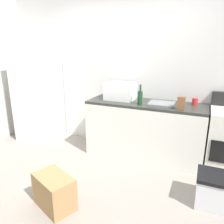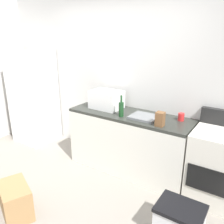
# 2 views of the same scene
# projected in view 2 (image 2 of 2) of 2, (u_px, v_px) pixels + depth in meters

# --- Properties ---
(ground_plane) EXTENTS (6.00, 6.00, 0.00)m
(ground_plane) POSITION_uv_depth(u_px,v_px,m) (58.00, 206.00, 2.83)
(ground_plane) COLOR gray
(wall_back) EXTENTS (5.00, 0.10, 2.60)m
(wall_back) POSITION_uv_depth(u_px,v_px,m) (125.00, 80.00, 3.63)
(wall_back) COLOR silver
(wall_back) RESTS_ON ground_plane
(kitchen_counter) EXTENTS (1.80, 0.60, 0.90)m
(kitchen_counter) POSITION_uv_depth(u_px,v_px,m) (129.00, 142.00, 3.47)
(kitchen_counter) COLOR silver
(kitchen_counter) RESTS_ON ground_plane
(refrigerator) EXTENTS (0.68, 0.66, 1.71)m
(refrigerator) POSITION_uv_depth(u_px,v_px,m) (34.00, 97.00, 4.38)
(refrigerator) COLOR white
(refrigerator) RESTS_ON ground_plane
(stove_oven) EXTENTS (0.60, 0.61, 1.10)m
(stove_oven) POSITION_uv_depth(u_px,v_px,m) (216.00, 165.00, 2.83)
(stove_oven) COLOR silver
(stove_oven) RESTS_ON ground_plane
(microwave) EXTENTS (0.46, 0.34, 0.27)m
(microwave) POSITION_uv_depth(u_px,v_px,m) (106.00, 100.00, 3.55)
(microwave) COLOR white
(microwave) RESTS_ON kitchen_counter
(sink_basin) EXTENTS (0.36, 0.32, 0.03)m
(sink_basin) POSITION_uv_depth(u_px,v_px,m) (144.00, 117.00, 3.16)
(sink_basin) COLOR slate
(sink_basin) RESTS_ON kitchen_counter
(wine_bottle) EXTENTS (0.07, 0.07, 0.30)m
(wine_bottle) POSITION_uv_depth(u_px,v_px,m) (121.00, 109.00, 3.20)
(wine_bottle) COLOR #193F1E
(wine_bottle) RESTS_ON kitchen_counter
(coffee_mug) EXTENTS (0.08, 0.08, 0.10)m
(coffee_mug) POSITION_uv_depth(u_px,v_px,m) (181.00, 117.00, 3.06)
(coffee_mug) COLOR red
(coffee_mug) RESTS_ON kitchen_counter
(knife_block) EXTENTS (0.10, 0.10, 0.18)m
(knife_block) POSITION_uv_depth(u_px,v_px,m) (160.00, 119.00, 2.86)
(knife_block) COLOR brown
(knife_block) RESTS_ON kitchen_counter
(cardboard_box_large) EXTENTS (0.55, 0.45, 0.38)m
(cardboard_box_large) POSITION_uv_depth(u_px,v_px,m) (15.00, 200.00, 2.65)
(cardboard_box_large) COLOR #A37A4C
(cardboard_box_large) RESTS_ON ground_plane
(storage_bin) EXTENTS (0.46, 0.36, 0.38)m
(storage_bin) POSITION_uv_depth(u_px,v_px,m) (179.00, 222.00, 2.33)
(storage_bin) COLOR silver
(storage_bin) RESTS_ON ground_plane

